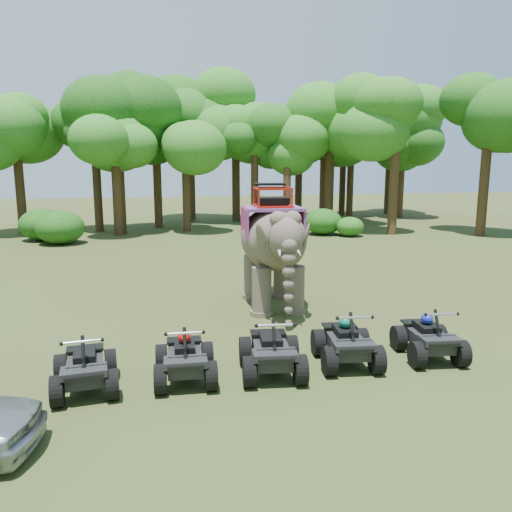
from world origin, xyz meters
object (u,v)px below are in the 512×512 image
(atv_2, at_px, (272,344))
(atv_3, at_px, (347,336))
(elephant, at_px, (273,246))
(atv_0, at_px, (85,361))
(atv_4, at_px, (429,332))
(atv_1, at_px, (185,352))

(atv_2, xyz_separation_m, atv_3, (1.71, 0.14, -0.01))
(elephant, bearing_deg, atv_0, -131.31)
(atv_0, height_order, atv_3, atv_3)
(atv_2, bearing_deg, atv_4, 8.52)
(atv_0, relative_size, atv_1, 0.99)
(atv_2, xyz_separation_m, atv_4, (3.64, 0.05, -0.03))
(atv_3, bearing_deg, atv_1, -171.31)
(elephant, bearing_deg, atv_2, -100.45)
(elephant, distance_m, atv_1, 5.82)
(atv_3, bearing_deg, elephant, 102.65)
(elephant, height_order, atv_4, elephant)
(atv_3, bearing_deg, atv_4, 5.29)
(atv_0, distance_m, atv_1, 1.90)
(atv_0, bearing_deg, atv_1, -3.75)
(atv_1, height_order, atv_4, atv_4)
(atv_0, bearing_deg, atv_4, -4.71)
(elephant, height_order, atv_1, elephant)
(elephant, distance_m, atv_4, 5.49)
(atv_1, relative_size, atv_3, 0.96)
(atv_2, distance_m, atv_4, 3.64)
(atv_0, bearing_deg, atv_3, -3.80)
(atv_0, distance_m, atv_2, 3.66)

